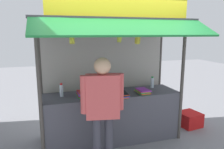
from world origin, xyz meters
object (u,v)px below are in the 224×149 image
at_px(magazine_stack_mid_left, 100,95).
at_px(banana_bunch_inner_right, 72,39).
at_px(magazine_stack_rear_center, 121,94).
at_px(vendor_person, 103,104).
at_px(water_bottle_mid_right, 61,90).
at_px(plastic_crate, 189,119).
at_px(magazine_stack_front_left, 82,94).
at_px(water_bottle_back_right, 152,82).
at_px(banana_bunch_rightmost, 138,39).
at_px(banana_bunch_leftmost, 119,38).
at_px(water_bottle_far_right, 105,86).
at_px(magazine_stack_right, 143,91).

bearing_deg(magazine_stack_mid_left, banana_bunch_inner_right, -147.14).
xyz_separation_m(magazine_stack_rear_center, vendor_person, (-0.47, -0.55, 0.06)).
bearing_deg(magazine_stack_rear_center, water_bottle_mid_right, 163.12).
bearing_deg(vendor_person, plastic_crate, 32.24).
bearing_deg(water_bottle_mid_right, magazine_stack_rear_center, -16.88).
bearing_deg(magazine_stack_front_left, magazine_stack_rear_center, -17.77).
relative_size(water_bottle_back_right, banana_bunch_rightmost, 0.82).
bearing_deg(plastic_crate, banana_bunch_leftmost, -163.98).
bearing_deg(magazine_stack_mid_left, water_bottle_back_right, 13.73).
relative_size(banana_bunch_rightmost, banana_bunch_leftmost, 1.12).
bearing_deg(banana_bunch_rightmost, water_bottle_back_right, 44.47).
bearing_deg(magazine_stack_rear_center, banana_bunch_inner_right, -166.00).
bearing_deg(water_bottle_far_right, banana_bunch_leftmost, -78.08).
bearing_deg(magazine_stack_rear_center, vendor_person, -130.39).
distance_m(magazine_stack_right, banana_bunch_rightmost, 1.03).
bearing_deg(magazine_stack_mid_left, plastic_crate, 5.75).
bearing_deg(banana_bunch_rightmost, vendor_person, -152.65).
bearing_deg(water_bottle_mid_right, water_bottle_back_right, 2.75).
distance_m(water_bottle_mid_right, water_bottle_far_right, 0.78).
xyz_separation_m(magazine_stack_front_left, banana_bunch_inner_right, (-0.19, -0.41, 0.96)).
xyz_separation_m(water_bottle_mid_right, magazine_stack_front_left, (0.35, -0.09, -0.07)).
bearing_deg(water_bottle_far_right, vendor_person, -107.09).
bearing_deg(water_bottle_far_right, magazine_stack_mid_left, -126.90).
distance_m(water_bottle_far_right, vendor_person, 0.88).
distance_m(water_bottle_far_right, plastic_crate, 2.10).
xyz_separation_m(water_bottle_back_right, magazine_stack_rear_center, (-0.80, -0.39, -0.07)).
xyz_separation_m(water_bottle_mid_right, banana_bunch_inner_right, (0.15, -0.51, 0.89)).
bearing_deg(water_bottle_back_right, water_bottle_far_right, -174.65).
height_order(water_bottle_far_right, magazine_stack_front_left, water_bottle_far_right).
relative_size(banana_bunch_leftmost, plastic_crate, 0.59).
relative_size(water_bottle_mid_right, magazine_stack_right, 0.73).
height_order(banana_bunch_inner_right, banana_bunch_leftmost, same).
relative_size(water_bottle_back_right, banana_bunch_leftmost, 0.92).
distance_m(water_bottle_back_right, plastic_crate, 1.24).
distance_m(magazine_stack_right, banana_bunch_leftmost, 1.16).
bearing_deg(banana_bunch_rightmost, plastic_crate, 19.06).
bearing_deg(vendor_person, magazine_stack_front_left, 113.08).
bearing_deg(magazine_stack_right, plastic_crate, 10.41).
bearing_deg(water_bottle_far_right, banana_bunch_inner_right, -141.31).
relative_size(water_bottle_back_right, magazine_stack_right, 0.71).
distance_m(magazine_stack_front_left, banana_bunch_inner_right, 1.06).
bearing_deg(water_bottle_back_right, magazine_stack_front_left, -172.87).
bearing_deg(banana_bunch_leftmost, magazine_stack_rear_center, 62.89).
distance_m(water_bottle_far_right, magazine_stack_front_left, 0.45).
bearing_deg(banana_bunch_inner_right, water_bottle_mid_right, 106.88).
height_order(water_bottle_far_right, banana_bunch_leftmost, banana_bunch_leftmost).
bearing_deg(magazine_stack_front_left, water_bottle_mid_right, 164.77).
distance_m(banana_bunch_inner_right, banana_bunch_rightmost, 1.03).
height_order(water_bottle_back_right, plastic_crate, water_bottle_back_right).
bearing_deg(banana_bunch_inner_right, plastic_crate, 11.57).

